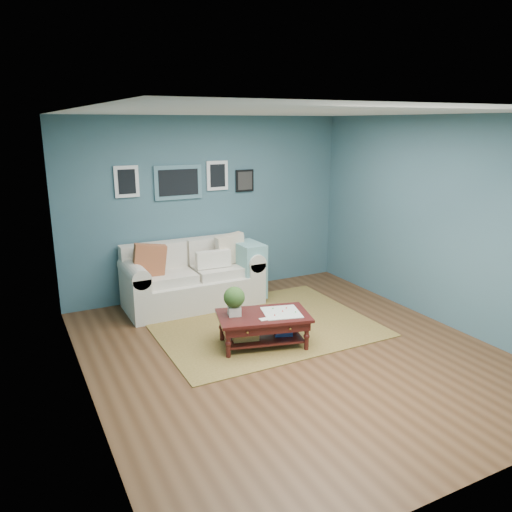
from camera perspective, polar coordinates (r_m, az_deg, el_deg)
room_shell at (r=5.54m, az=3.93°, el=2.07°), size 5.00×5.02×2.70m
area_rug at (r=6.67m, az=0.75°, el=-7.85°), size 2.78×2.23×0.01m
loveseat at (r=7.35m, az=-6.70°, el=-2.35°), size 1.99×0.90×1.02m
coffee_table at (r=5.96m, az=0.29°, el=-7.30°), size 1.20×0.88×0.75m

